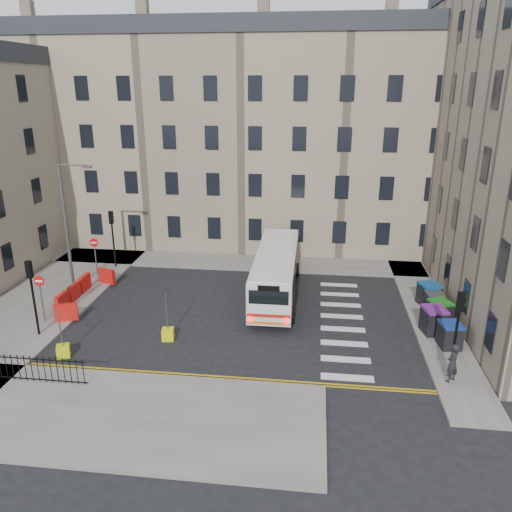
% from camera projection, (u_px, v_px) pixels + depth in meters
% --- Properties ---
extents(ground, '(120.00, 120.00, 0.00)m').
position_uv_depth(ground, '(272.00, 316.00, 28.78)').
color(ground, black).
rests_on(ground, ground).
extents(pavement_north, '(36.00, 3.20, 0.15)m').
position_uv_depth(pavement_north, '(203.00, 261.00, 37.52)').
color(pavement_north, slate).
rests_on(pavement_north, ground).
extents(pavement_east, '(2.40, 26.00, 0.15)m').
position_uv_depth(pavement_east, '(420.00, 295.00, 31.47)').
color(pavement_east, slate).
rests_on(pavement_east, ground).
extents(pavement_west, '(6.00, 22.00, 0.15)m').
position_uv_depth(pavement_west, '(52.00, 296.00, 31.30)').
color(pavement_west, slate).
rests_on(pavement_west, ground).
extents(pavement_sw, '(20.00, 6.00, 0.15)m').
position_uv_depth(pavement_sw, '(77.00, 412.00, 20.17)').
color(pavement_sw, slate).
rests_on(pavement_sw, ground).
extents(terrace_north, '(38.30, 10.80, 17.20)m').
position_uv_depth(terrace_north, '(206.00, 136.00, 41.33)').
color(terrace_north, gray).
rests_on(terrace_north, ground).
extents(traffic_light_east, '(0.28, 0.22, 4.10)m').
position_uv_depth(traffic_light_east, '(458.00, 322.00, 21.69)').
color(traffic_light_east, black).
rests_on(traffic_light_east, pavement_east).
extents(traffic_light_nw, '(0.28, 0.22, 4.10)m').
position_uv_depth(traffic_light_nw, '(112.00, 230.00, 35.33)').
color(traffic_light_nw, black).
rests_on(traffic_light_nw, pavement_west).
extents(traffic_light_sw, '(0.28, 0.22, 4.10)m').
position_uv_depth(traffic_light_sw, '(32.00, 286.00, 25.47)').
color(traffic_light_sw, black).
rests_on(traffic_light_sw, pavement_west).
extents(streetlamp, '(0.50, 0.22, 8.14)m').
position_uv_depth(streetlamp, '(66.00, 227.00, 30.74)').
color(streetlamp, '#595B5E').
rests_on(streetlamp, pavement_west).
extents(no_entry_north, '(0.60, 0.08, 3.00)m').
position_uv_depth(no_entry_north, '(95.00, 249.00, 33.77)').
color(no_entry_north, '#595B5E').
rests_on(no_entry_north, pavement_west).
extents(no_entry_south, '(0.60, 0.08, 3.00)m').
position_uv_depth(no_entry_south, '(40.00, 289.00, 27.20)').
color(no_entry_south, '#595B5E').
rests_on(no_entry_south, pavement_west).
extents(roadworks_barriers, '(1.66, 6.26, 1.00)m').
position_uv_depth(roadworks_barriers, '(80.00, 292.00, 30.40)').
color(roadworks_barriers, red).
rests_on(roadworks_barriers, pavement_west).
extents(iron_railings, '(7.80, 0.04, 1.20)m').
position_uv_depth(iron_railings, '(3.00, 367.00, 22.13)').
color(iron_railings, black).
rests_on(iron_railings, pavement_sw).
extents(bus, '(2.73, 10.59, 2.86)m').
position_uv_depth(bus, '(276.00, 271.00, 31.03)').
color(bus, silver).
rests_on(bus, ground).
extents(wheelie_bin_a, '(1.18, 1.31, 1.29)m').
position_uv_depth(wheelie_bin_a, '(450.00, 335.00, 24.90)').
color(wheelie_bin_a, black).
rests_on(wheelie_bin_a, pavement_east).
extents(wheelie_bin_b, '(1.34, 1.47, 1.41)m').
position_uv_depth(wheelie_bin_b, '(433.00, 320.00, 26.31)').
color(wheelie_bin_b, black).
rests_on(wheelie_bin_b, pavement_east).
extents(wheelie_bin_c, '(1.38, 1.46, 1.27)m').
position_uv_depth(wheelie_bin_c, '(440.00, 312.00, 27.46)').
color(wheelie_bin_c, black).
rests_on(wheelie_bin_c, pavement_east).
extents(wheelie_bin_d, '(1.05, 1.18, 1.21)m').
position_uv_depth(wheelie_bin_d, '(434.00, 303.00, 28.68)').
color(wheelie_bin_d, black).
rests_on(wheelie_bin_d, pavement_east).
extents(wheelie_bin_e, '(1.42, 1.51, 1.34)m').
position_uv_depth(wheelie_bin_e, '(429.00, 294.00, 29.67)').
color(wheelie_bin_e, black).
rests_on(wheelie_bin_e, pavement_east).
extents(pedestrian, '(0.79, 0.77, 1.82)m').
position_uv_depth(pedestrian, '(453.00, 363.00, 21.88)').
color(pedestrian, black).
rests_on(pedestrian, pavement_east).
extents(bollard_yellow, '(0.69, 0.69, 0.60)m').
position_uv_depth(bollard_yellow, '(168.00, 334.00, 26.02)').
color(bollard_yellow, yellow).
rests_on(bollard_yellow, ground).
extents(bollard_chevron, '(0.79, 0.79, 0.60)m').
position_uv_depth(bollard_chevron, '(63.00, 351.00, 24.35)').
color(bollard_chevron, '#D5DC0C').
rests_on(bollard_chevron, ground).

